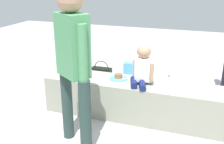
# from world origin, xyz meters

# --- Properties ---
(ground_plane) EXTENTS (12.00, 12.00, 0.00)m
(ground_plane) POSITION_xyz_m (0.00, 0.00, 0.00)
(ground_plane) COLOR #A29E9E
(concrete_ledge) EXTENTS (2.61, 0.48, 0.46)m
(concrete_ledge) POSITION_xyz_m (0.00, 0.00, 0.23)
(concrete_ledge) COLOR gray
(concrete_ledge) RESTS_ON ground_plane
(child_seated) EXTENTS (0.29, 0.35, 0.48)m
(child_seated) POSITION_xyz_m (-0.08, -0.02, 0.68)
(child_seated) COLOR #111B4E
(child_seated) RESTS_ON concrete_ledge
(adult_standing) EXTENTS (0.42, 0.35, 1.63)m
(adult_standing) POSITION_xyz_m (-0.59, -0.78, 0.98)
(adult_standing) COLOR #233733
(adult_standing) RESTS_ON ground_plane
(cake_plate) EXTENTS (0.22, 0.22, 0.07)m
(cake_plate) POSITION_xyz_m (-0.40, 0.05, 0.49)
(cake_plate) COLOR #4CA5D8
(cake_plate) RESTS_ON concrete_ledge
(gift_bag) EXTENTS (0.19, 0.10, 0.34)m
(gift_bag) POSITION_xyz_m (-0.57, 1.22, 0.15)
(gift_bag) COLOR #4C99E0
(gift_bag) RESTS_ON ground_plane
(water_bottle_near_gift) EXTENTS (0.07, 0.07, 0.19)m
(water_bottle_near_gift) POSITION_xyz_m (-0.67, 0.79, 0.09)
(water_bottle_near_gift) COLOR silver
(water_bottle_near_gift) RESTS_ON ground_plane
(water_bottle_far_side) EXTENTS (0.07, 0.07, 0.23)m
(water_bottle_far_side) POSITION_xyz_m (0.12, 1.01, 0.11)
(water_bottle_far_side) COLOR silver
(water_bottle_far_side) RESTS_ON ground_plane
(cake_box_white) EXTENTS (0.42, 0.42, 0.12)m
(cake_box_white) POSITION_xyz_m (-0.10, 1.13, 0.06)
(cake_box_white) COLOR white
(cake_box_white) RESTS_ON ground_plane
(handbag_black_leather) EXTENTS (0.34, 0.13, 0.36)m
(handbag_black_leather) POSITION_xyz_m (-0.99, 0.98, 0.13)
(handbag_black_leather) COLOR black
(handbag_black_leather) RESTS_ON ground_plane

